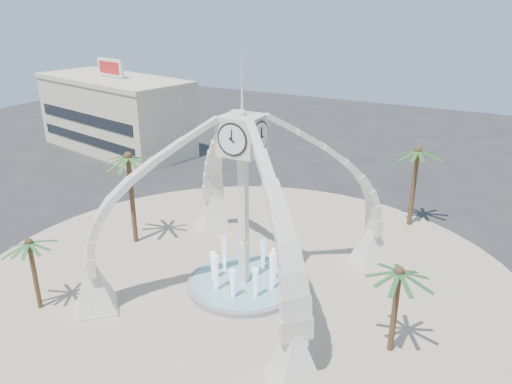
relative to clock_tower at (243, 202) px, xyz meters
The scene contains 9 objects.
ground 6.49m from the clock_tower, 90.00° to the left, with size 140.00×140.00×0.00m, color #282828.
plaza 6.46m from the clock_tower, 90.00° to the left, with size 40.00×40.00×0.06m, color tan.
clock_tower is the anchor object (origin of this frame).
fountain 6.20m from the clock_tower, 90.00° to the left, with size 8.00×8.00×3.62m.
building_nw 38.87m from the clock_tower, 145.49° to the left, with size 23.75×13.73×11.90m.
palm_east 11.13m from the clock_tower, 10.27° to the right, with size 4.31×4.31×5.94m.
palm_west 11.55m from the clock_tower, behind, with size 5.29×5.29×8.32m.
palm_north 17.91m from the clock_tower, 63.37° to the left, with size 5.30×5.30×7.82m.
palm_south 13.76m from the clock_tower, 140.49° to the right, with size 3.80×3.80×5.46m.
Camera 1 is at (15.22, -26.49, 19.11)m, focal length 35.00 mm.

